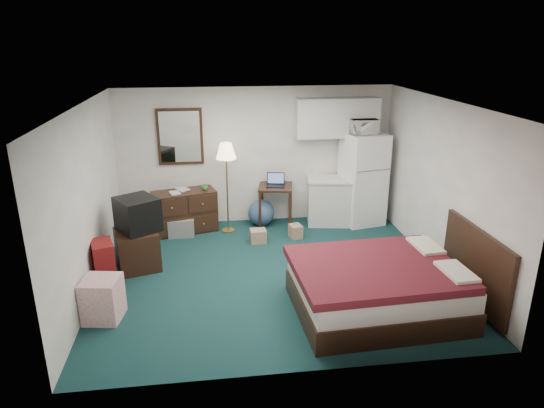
{
  "coord_description": "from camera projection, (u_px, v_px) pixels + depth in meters",
  "views": [
    {
      "loc": [
        -0.86,
        -6.4,
        3.35
      ],
      "look_at": [
        0.0,
        0.06,
        1.07
      ],
      "focal_mm": 32.0,
      "sensor_mm": 36.0,
      "label": 1
    }
  ],
  "objects": [
    {
      "name": "upper_cabinets",
      "position": [
        337.0,
        118.0,
        8.68
      ],
      "size": [
        1.5,
        0.35,
        0.7
      ],
      "primitive_type": null,
      "color": "silver",
      "rests_on": "walls"
    },
    {
      "name": "exercise_ball",
      "position": [
        261.0,
        213.0,
        8.95
      ],
      "size": [
        0.54,
        0.54,
        0.49
      ],
      "primitive_type": "sphere",
      "rotation": [
        0.0,
        0.0,
        -0.1
      ],
      "color": "#37537F",
      "rests_on": "floor"
    },
    {
      "name": "cardboard_box_a",
      "position": [
        258.0,
        236.0,
        8.25
      ],
      "size": [
        0.27,
        0.23,
        0.23
      ],
      "primitive_type": null,
      "rotation": [
        0.0,
        0.0,
        0.03
      ],
      "color": "#9F7F61",
      "rests_on": "floor"
    },
    {
      "name": "walls",
      "position": [
        272.0,
        193.0,
        6.78
      ],
      "size": [
        5.01,
        4.51,
        2.5
      ],
      "color": "silver",
      "rests_on": "floor"
    },
    {
      "name": "tv_stand",
      "position": [
        137.0,
        249.0,
        7.3
      ],
      "size": [
        0.75,
        0.78,
        0.59
      ],
      "primitive_type": null,
      "rotation": [
        0.0,
        0.0,
        0.29
      ],
      "color": "black",
      "rests_on": "floor"
    },
    {
      "name": "retail_box",
      "position": [
        103.0,
        299.0,
        5.97
      ],
      "size": [
        0.5,
        0.5,
        0.54
      ],
      "primitive_type": null,
      "rotation": [
        0.0,
        0.0,
        -0.16
      ],
      "color": "white",
      "rests_on": "floor"
    },
    {
      "name": "floor",
      "position": [
        272.0,
        273.0,
        7.2
      ],
      "size": [
        5.0,
        4.5,
        0.01
      ],
      "primitive_type": "cube",
      "color": "#154143",
      "rests_on": "ground"
    },
    {
      "name": "laptop",
      "position": [
        276.0,
        180.0,
        8.72
      ],
      "size": [
        0.36,
        0.32,
        0.22
      ],
      "primitive_type": null,
      "rotation": [
        0.0,
        0.0,
        -0.18
      ],
      "color": "black",
      "rests_on": "desk"
    },
    {
      "name": "floor_lamp",
      "position": [
        227.0,
        188.0,
        8.5
      ],
      "size": [
        0.42,
        0.42,
        1.61
      ],
      "primitive_type": null,
      "rotation": [
        0.0,
        0.0,
        0.22
      ],
      "color": "tan",
      "rests_on": "floor"
    },
    {
      "name": "book_a",
      "position": [
        170.0,
        188.0,
        8.34
      ],
      "size": [
        0.17,
        0.07,
        0.23
      ],
      "primitive_type": "imported",
      "rotation": [
        0.0,
        0.0,
        0.32
      ],
      "color": "#9F7F61",
      "rests_on": "dresser"
    },
    {
      "name": "microwave",
      "position": [
        363.0,
        125.0,
        8.54
      ],
      "size": [
        0.49,
        0.29,
        0.33
      ],
      "primitive_type": "imported",
      "rotation": [
        0.0,
        0.0,
        0.04
      ],
      "color": "white",
      "rests_on": "fridge"
    },
    {
      "name": "cardboard_box_b",
      "position": [
        295.0,
        231.0,
        8.43
      ],
      "size": [
        0.24,
        0.27,
        0.23
      ],
      "primitive_type": null,
      "rotation": [
        0.0,
        0.0,
        0.21
      ],
      "color": "#9F7F61",
      "rests_on": "floor"
    },
    {
      "name": "fridge",
      "position": [
        363.0,
        179.0,
        8.92
      ],
      "size": [
        0.82,
        0.82,
        1.69
      ],
      "primitive_type": null,
      "rotation": [
        0.0,
        0.0,
        0.2
      ],
      "color": "white",
      "rests_on": "floor"
    },
    {
      "name": "file_bin",
      "position": [
        181.0,
        227.0,
        8.52
      ],
      "size": [
        0.45,
        0.34,
        0.31
      ],
      "primitive_type": null,
      "rotation": [
        0.0,
        0.0,
        0.02
      ],
      "color": "gray",
      "rests_on": "floor"
    },
    {
      "name": "headboard",
      "position": [
        475.0,
        266.0,
        6.2
      ],
      "size": [
        0.06,
        1.56,
        1.0
      ],
      "primitive_type": null,
      "color": "black",
      "rests_on": "walls"
    },
    {
      "name": "kitchen_counter",
      "position": [
        329.0,
        202.0,
        9.01
      ],
      "size": [
        0.85,
        0.7,
        0.84
      ],
      "primitive_type": null,
      "rotation": [
        0.0,
        0.0,
        -0.16
      ],
      "color": "silver",
      "rests_on": "floor"
    },
    {
      "name": "ceiling",
      "position": [
        272.0,
        103.0,
        6.37
      ],
      "size": [
        5.0,
        4.5,
        0.01
      ],
      "primitive_type": "cube",
      "color": "silver",
      "rests_on": "walls"
    },
    {
      "name": "desk",
      "position": [
        276.0,
        205.0,
        8.92
      ],
      "size": [
        0.7,
        0.7,
        0.76
      ],
      "primitive_type": null,
      "rotation": [
        0.0,
        0.0,
        -0.18
      ],
      "color": "black",
      "rests_on": "floor"
    },
    {
      "name": "mirror",
      "position": [
        180.0,
        137.0,
        8.56
      ],
      "size": [
        0.8,
        0.06,
        1.0
      ],
      "primitive_type": null,
      "color": "white",
      "rests_on": "walls"
    },
    {
      "name": "suitcase",
      "position": [
        104.0,
        266.0,
        6.66
      ],
      "size": [
        0.38,
        0.49,
        0.7
      ],
      "primitive_type": null,
      "rotation": [
        0.0,
        0.0,
        0.3
      ],
      "color": "#5D0507",
      "rests_on": "floor"
    },
    {
      "name": "mug",
      "position": [
        205.0,
        187.0,
        8.58
      ],
      "size": [
        0.12,
        0.1,
        0.12
      ],
      "primitive_type": "imported",
      "rotation": [
        0.0,
        0.0,
        -0.04
      ],
      "color": "#46913E",
      "rests_on": "dresser"
    },
    {
      "name": "bed",
      "position": [
        377.0,
        288.0,
        6.11
      ],
      "size": [
        2.11,
        1.68,
        0.65
      ],
      "primitive_type": null,
      "rotation": [
        0.0,
        0.0,
        0.05
      ],
      "color": "#470E14",
      "rests_on": "floor"
    },
    {
      "name": "dresser",
      "position": [
        185.0,
        211.0,
        8.64
      ],
      "size": [
        1.19,
        0.77,
        0.75
      ],
      "primitive_type": null,
      "rotation": [
        0.0,
        0.0,
        0.27
      ],
      "color": "black",
      "rests_on": "floor"
    },
    {
      "name": "crt_tv",
      "position": [
        137.0,
        214.0,
        7.17
      ],
      "size": [
        0.77,
        0.79,
        0.5
      ],
      "primitive_type": null,
      "rotation": [
        0.0,
        0.0,
        0.57
      ],
      "color": "black",
      "rests_on": "tv_stand"
    },
    {
      "name": "book_b",
      "position": [
        178.0,
        184.0,
        8.5
      ],
      "size": [
        0.17,
        0.12,
        0.25
      ],
      "primitive_type": "imported",
      "rotation": [
        0.0,
        0.0,
        0.54
      ],
      "color": "#9F7F61",
      "rests_on": "dresser"
    }
  ]
}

